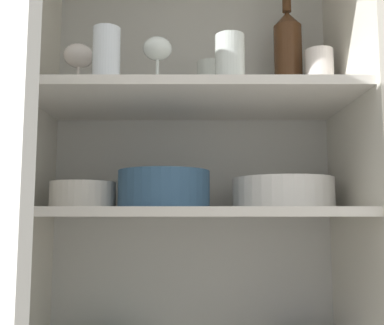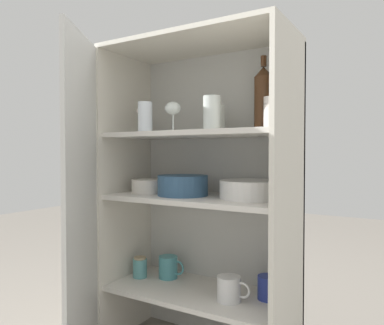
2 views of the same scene
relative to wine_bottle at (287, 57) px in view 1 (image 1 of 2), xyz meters
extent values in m
cube|color=silver|center=(-0.25, 0.09, -0.41)|extent=(0.78, 0.02, 1.28)
cube|color=silver|center=(-0.63, -0.09, -0.41)|extent=(0.02, 0.38, 1.28)
cube|color=silver|center=(0.13, -0.09, -0.41)|extent=(0.02, 0.38, 1.28)
cube|color=silver|center=(-0.25, -0.09, -0.40)|extent=(0.74, 0.34, 0.02)
cube|color=silver|center=(-0.25, -0.09, -0.14)|extent=(0.74, 0.34, 0.02)
cube|color=silver|center=(-0.54, -0.44, -0.41)|extent=(0.21, 0.34, 1.28)
cylinder|color=white|center=(-0.21, 0.00, -0.07)|extent=(0.07, 0.07, 0.12)
cylinder|color=white|center=(-0.16, -0.13, -0.06)|extent=(0.07, 0.07, 0.14)
cylinder|color=white|center=(-0.44, -0.19, -0.07)|extent=(0.06, 0.06, 0.12)
cylinder|color=silver|center=(0.06, -0.07, -0.07)|extent=(0.07, 0.07, 0.12)
cylinder|color=silver|center=(-0.53, -0.09, -0.13)|extent=(0.07, 0.07, 0.01)
cylinder|color=silver|center=(-0.53, -0.09, -0.09)|extent=(0.01, 0.01, 0.07)
ellipsoid|color=silver|center=(-0.53, -0.09, -0.03)|extent=(0.07, 0.07, 0.06)
cylinder|color=white|center=(-0.33, -0.15, -0.13)|extent=(0.07, 0.07, 0.01)
cylinder|color=white|center=(-0.33, -0.15, -0.09)|extent=(0.01, 0.01, 0.06)
ellipsoid|color=white|center=(-0.33, -0.15, -0.03)|extent=(0.07, 0.07, 0.05)
cylinder|color=#4C2D19|center=(0.00, 0.00, -0.02)|extent=(0.07, 0.07, 0.21)
cone|color=#4C2D19|center=(0.00, 0.00, 0.10)|extent=(0.07, 0.07, 0.04)
cylinder|color=#4C2D19|center=(0.00, 0.00, 0.15)|extent=(0.02, 0.02, 0.04)
cylinder|color=white|center=(-0.03, -0.05, -0.39)|extent=(0.24, 0.24, 0.01)
cylinder|color=white|center=(-0.03, -0.05, -0.38)|extent=(0.24, 0.24, 0.01)
cylinder|color=white|center=(-0.03, -0.05, -0.37)|extent=(0.24, 0.24, 0.01)
cylinder|color=white|center=(-0.03, -0.05, -0.36)|extent=(0.24, 0.24, 0.01)
cylinder|color=white|center=(-0.03, -0.05, -0.35)|extent=(0.24, 0.24, 0.01)
cylinder|color=white|center=(-0.03, -0.05, -0.34)|extent=(0.24, 0.24, 0.01)
cylinder|color=white|center=(-0.03, -0.05, -0.34)|extent=(0.24, 0.24, 0.01)
cylinder|color=white|center=(-0.03, -0.05, -0.33)|extent=(0.24, 0.24, 0.01)
cylinder|color=#33567A|center=(-0.32, -0.10, -0.35)|extent=(0.21, 0.21, 0.08)
torus|color=#33567A|center=(-0.32, -0.10, -0.31)|extent=(0.21, 0.21, 0.01)
cylinder|color=silver|center=(-0.51, -0.08, -0.36)|extent=(0.15, 0.15, 0.06)
torus|color=silver|center=(-0.51, -0.08, -0.34)|extent=(0.15, 0.15, 0.01)
camera|label=1|loc=(-0.25, -1.13, -0.41)|focal=42.00mm
camera|label=2|loc=(0.52, -1.41, -0.21)|focal=35.00mm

